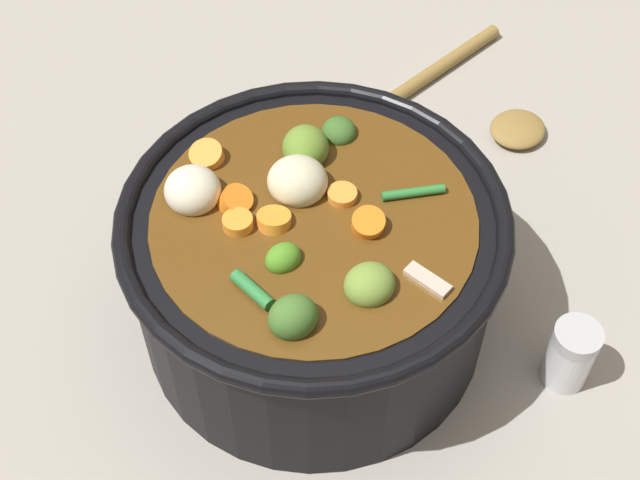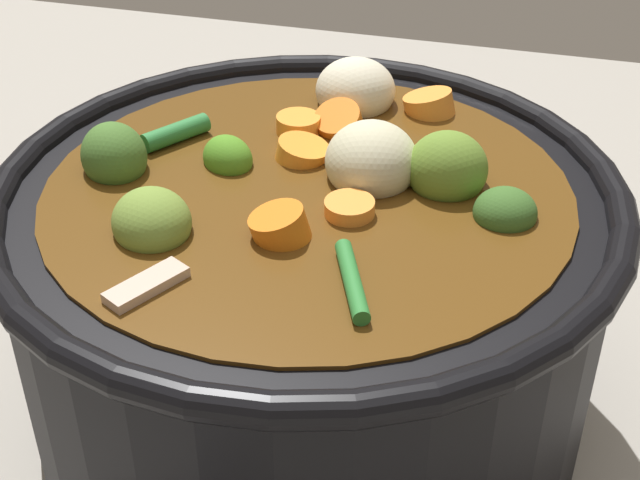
# 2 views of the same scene
# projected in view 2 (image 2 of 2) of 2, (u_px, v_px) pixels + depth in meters

# --- Properties ---
(ground_plane) EXTENTS (1.10, 1.10, 0.00)m
(ground_plane) POSITION_uv_depth(u_px,v_px,m) (309.00, 399.00, 0.53)
(ground_plane) COLOR #9E998E
(cooking_pot) EXTENTS (0.32, 0.32, 0.17)m
(cooking_pot) POSITION_uv_depth(u_px,v_px,m) (309.00, 291.00, 0.48)
(cooking_pot) COLOR black
(cooking_pot) RESTS_ON ground_plane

